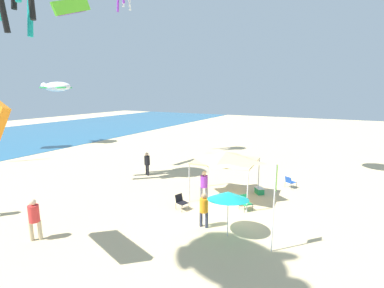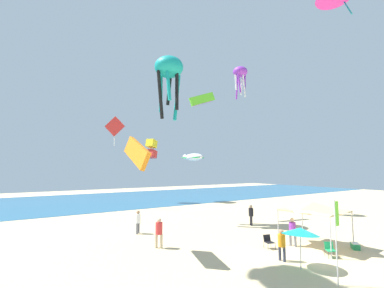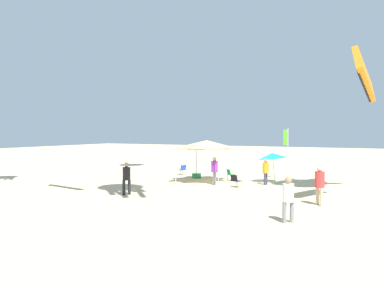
{
  "view_description": "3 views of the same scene",
  "coord_description": "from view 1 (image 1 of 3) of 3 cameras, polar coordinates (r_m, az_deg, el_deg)",
  "views": [
    {
      "loc": [
        -12.91,
        -4.96,
        6.51
      ],
      "look_at": [
        2.75,
        3.39,
        3.13
      ],
      "focal_mm": 26.0,
      "sensor_mm": 36.0,
      "label": 1
    },
    {
      "loc": [
        -14.31,
        -9.45,
        5.09
      ],
      "look_at": [
        0.1,
        11.9,
        7.54
      ],
      "focal_mm": 24.86,
      "sensor_mm": 36.0,
      "label": 2
    },
    {
      "loc": [
        -9.98,
        27.14,
        3.65
      ],
      "look_at": [
        2.26,
        3.55,
        2.73
      ],
      "focal_mm": 39.46,
      "sensor_mm": 36.0,
      "label": 3
    }
  ],
  "objects": [
    {
      "name": "person_watching_sky",
      "position": [
        13.71,
        2.45,
        -12.88
      ],
      "size": [
        0.41,
        0.46,
        1.72
      ],
      "rotation": [
        0.0,
        0.0,
        1.56
      ],
      "color": "#33384C",
      "rests_on": "ground"
    },
    {
      "name": "person_near_umbrella",
      "position": [
        22.05,
        -9.19,
        -3.64
      ],
      "size": [
        0.43,
        0.43,
        1.81
      ],
      "rotation": [
        0.0,
        0.0,
        4.14
      ],
      "color": "black",
      "rests_on": "ground"
    },
    {
      "name": "person_far_stroller",
      "position": [
        16.82,
        2.47,
        -8.08
      ],
      "size": [
        0.43,
        0.48,
        1.83
      ],
      "rotation": [
        0.0,
        0.0,
        4.96
      ],
      "color": "slate",
      "rests_on": "ground"
    },
    {
      "name": "folding_chair_near_cooler",
      "position": [
        16.05,
        10.79,
        -11.5
      ],
      "size": [
        0.79,
        0.81,
        0.82
      ],
      "rotation": [
        0.0,
        0.0,
        5.6
      ],
      "color": "black",
      "rests_on": "ground"
    },
    {
      "name": "banner_flag",
      "position": [
        11.8,
        16.55,
        -10.86
      ],
      "size": [
        0.36,
        0.06,
        3.74
      ],
      "color": "silver",
      "rests_on": "ground"
    },
    {
      "name": "kite_parafoil_lime",
      "position": [
        24.96,
        -23.5,
        24.44
      ],
      "size": [
        3.28,
        0.53,
        1.96
      ],
      "rotation": [
        0.0,
        0.0,
        3.07
      ],
      "color": "#66D82D"
    },
    {
      "name": "beach_umbrella",
      "position": [
        12.89,
        7.42,
        -10.44
      ],
      "size": [
        1.94,
        1.92,
        2.19
      ],
      "color": "silver",
      "rests_on": "ground"
    },
    {
      "name": "person_beachcomber",
      "position": [
        14.35,
        -29.66,
        -12.74
      ],
      "size": [
        0.45,
        0.45,
        1.91
      ],
      "rotation": [
        0.0,
        0.0,
        5.49
      ],
      "color": "#C6B28C",
      "rests_on": "ground"
    },
    {
      "name": "ground",
      "position": [
        15.31,
        6.6,
        -14.66
      ],
      "size": [
        120.0,
        120.0,
        0.1
      ],
      "primitive_type": "cube",
      "color": "#D6BC8C"
    },
    {
      "name": "folding_chair_facing_ocean",
      "position": [
        15.86,
        -2.28,
        -11.59
      ],
      "size": [
        0.69,
        0.76,
        0.82
      ],
      "rotation": [
        0.0,
        0.0,
        5.96
      ],
      "color": "black",
      "rests_on": "ground"
    },
    {
      "name": "canopy_tent",
      "position": [
        16.95,
        6.94,
        -2.64
      ],
      "size": [
        3.34,
        3.74,
        2.91
      ],
      "rotation": [
        0.0,
        0.0,
        0.06
      ],
      "color": "#B7B7BC",
      "rests_on": "ground"
    },
    {
      "name": "folding_chair_right_of_tent",
      "position": [
        20.21,
        19.43,
        -7.22
      ],
      "size": [
        0.8,
        0.76,
        0.82
      ],
      "rotation": [
        0.0,
        0.0,
        1.05
      ],
      "color": "black",
      "rests_on": "ground"
    },
    {
      "name": "cooler_box",
      "position": [
        18.65,
        13.64,
        -9.29
      ],
      "size": [
        0.74,
        0.72,
        0.4
      ],
      "color": "#1E8C4C",
      "rests_on": "ground"
    },
    {
      "name": "kite_turtle_white",
      "position": [
        37.97,
        -25.99,
        10.53
      ],
      "size": [
        3.75,
        3.99,
        1.36
      ],
      "rotation": [
        0.0,
        0.0,
        1.89
      ],
      "color": "white"
    }
  ]
}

